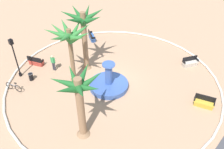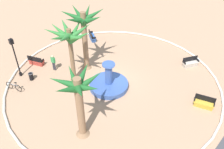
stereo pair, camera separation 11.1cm
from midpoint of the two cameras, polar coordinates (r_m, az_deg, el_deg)
ground_plane at (r=22.23m, az=0.46°, el=-1.69°), size 80.00×80.00×0.00m
plaza_curb at (r=22.17m, az=0.46°, el=-1.49°), size 19.23×19.23×0.20m
fountain at (r=21.44m, az=-0.61°, el=-2.24°), size 3.46×3.46×2.52m
palm_tree_near_fountain at (r=20.36m, az=-9.89°, el=8.52°), size 4.18×4.19×5.44m
palm_tree_by_curb at (r=15.35m, az=-7.62°, el=-4.70°), size 3.42×3.40×5.39m
palm_tree_mid_plaza at (r=21.76m, az=-6.54°, el=11.18°), size 3.97×3.99×6.08m
bench_east at (r=20.99m, az=21.00°, el=-6.40°), size 0.99×1.68×1.00m
bench_west at (r=25.35m, az=-17.31°, el=2.93°), size 1.09×1.67×1.00m
bench_north at (r=28.59m, az=-4.59°, el=8.82°), size 1.23×1.64×1.00m
bench_southeast at (r=25.21m, az=18.10°, el=2.53°), size 1.64×1.23×1.00m
lamppost at (r=23.24m, az=-21.81°, el=4.44°), size 0.32×0.32×4.05m
trash_bin at (r=23.43m, az=-18.41°, el=-0.38°), size 0.46×0.46×0.73m
bicycle_red_frame at (r=22.77m, az=-22.02°, el=-2.63°), size 0.67×1.65×0.94m
person_cyclist_helmet at (r=23.78m, az=-13.54°, el=2.92°), size 0.29×0.51×1.69m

